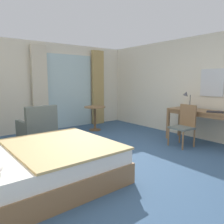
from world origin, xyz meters
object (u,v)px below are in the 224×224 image
object	(u,v)px
desk_chair	(184,124)
round_cafe_table	(95,113)
bed	(35,166)
writing_desk	(202,114)
closed_book	(215,112)
armchair_by_window	(38,129)
desk_lamp	(187,97)

from	to	relation	value
desk_chair	round_cafe_table	xyz separation A→B (m)	(-0.74, 2.50, 0.01)
bed	writing_desk	xyz separation A→B (m)	(3.74, -0.27, 0.40)
writing_desk	closed_book	size ratio (longest dim) A/B	4.81
desk_chair	closed_book	world-z (taller)	desk_chair
armchair_by_window	round_cafe_table	size ratio (longest dim) A/B	1.29
bed	desk_lamp	size ratio (longest dim) A/B	4.98
armchair_by_window	round_cafe_table	xyz separation A→B (m)	(1.82, 0.43, 0.16)
writing_desk	desk_chair	bearing A→B (deg)	163.86
bed	writing_desk	world-z (taller)	bed
writing_desk	desk_chair	distance (m)	0.52
bed	armchair_by_window	bearing A→B (deg)	69.94
armchair_by_window	closed_book	bearing A→B (deg)	-40.88
desk_chair	desk_lamp	bearing A→B (deg)	29.65
armchair_by_window	desk_chair	bearing A→B (deg)	-38.93
writing_desk	desk_lamp	distance (m)	0.52
writing_desk	armchair_by_window	xyz separation A→B (m)	(-3.03, 2.20, -0.33)
desk_chair	armchair_by_window	world-z (taller)	desk_chair
desk_chair	desk_lamp	world-z (taller)	desk_lamp
bed	desk_lamp	distance (m)	3.72
desk_lamp	round_cafe_table	size ratio (longest dim) A/B	0.63
bed	round_cafe_table	distance (m)	3.47
desk_chair	closed_book	bearing A→B (deg)	-51.37
writing_desk	desk_lamp	bearing A→B (deg)	104.86
desk_lamp	armchair_by_window	bearing A→B (deg)	147.78
desk_chair	armchair_by_window	size ratio (longest dim) A/B	1.02
desk_chair	round_cafe_table	world-z (taller)	desk_chair
desk_chair	closed_book	distance (m)	0.68
desk_chair	desk_lamp	distance (m)	0.70
desk_lamp	round_cafe_table	xyz separation A→B (m)	(-1.12, 2.28, -0.54)
desk_lamp	closed_book	xyz separation A→B (m)	(0.01, -0.70, -0.27)
writing_desk	closed_book	world-z (taller)	closed_book
desk_lamp	round_cafe_table	bearing A→B (deg)	116.07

